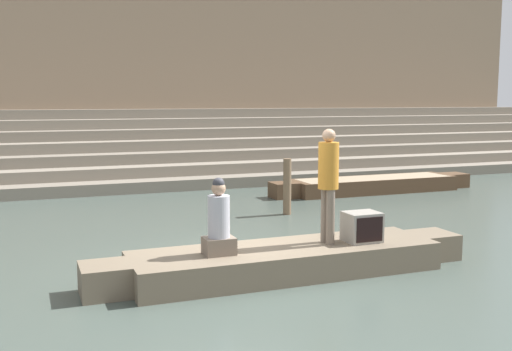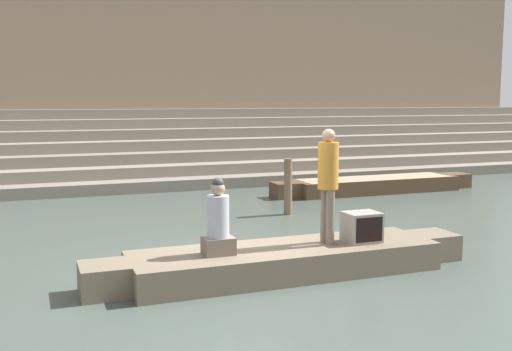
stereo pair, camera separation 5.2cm
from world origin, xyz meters
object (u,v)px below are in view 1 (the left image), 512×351
(tv_set, at_px, (362,227))
(mooring_post, at_px, (287,187))
(person_standing, at_px, (328,177))
(moored_boat_shore, at_px, (374,184))
(person_rowing, at_px, (219,223))
(rowboat_main, at_px, (286,259))

(tv_set, bearing_deg, mooring_post, 79.62)
(person_standing, relative_size, moored_boat_shore, 0.28)
(person_rowing, xyz_separation_m, mooring_post, (2.93, 4.23, -0.23))
(rowboat_main, bearing_deg, person_rowing, -175.07)
(tv_set, bearing_deg, rowboat_main, 173.64)
(tv_set, bearing_deg, person_rowing, 177.35)
(person_standing, xyz_separation_m, mooring_post, (1.24, 4.20, -0.77))
(moored_boat_shore, distance_m, mooring_post, 4.14)
(person_standing, xyz_separation_m, moored_boat_shore, (4.79, 6.29, -1.18))
(mooring_post, bearing_deg, moored_boat_shore, 30.41)
(rowboat_main, distance_m, moored_boat_shore, 8.30)
(rowboat_main, height_order, moored_boat_shore, rowboat_main)
(moored_boat_shore, bearing_deg, mooring_post, -151.43)
(moored_boat_shore, bearing_deg, tv_set, -125.57)
(mooring_post, bearing_deg, tv_set, -99.32)
(rowboat_main, relative_size, person_rowing, 5.42)
(person_rowing, bearing_deg, rowboat_main, 18.39)
(mooring_post, bearing_deg, person_standing, -106.45)
(tv_set, xyz_separation_m, moored_boat_shore, (4.25, 6.37, -0.42))
(moored_boat_shore, bearing_deg, rowboat_main, -132.89)
(mooring_post, bearing_deg, person_rowing, -124.76)
(person_rowing, height_order, moored_boat_shore, person_rowing)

